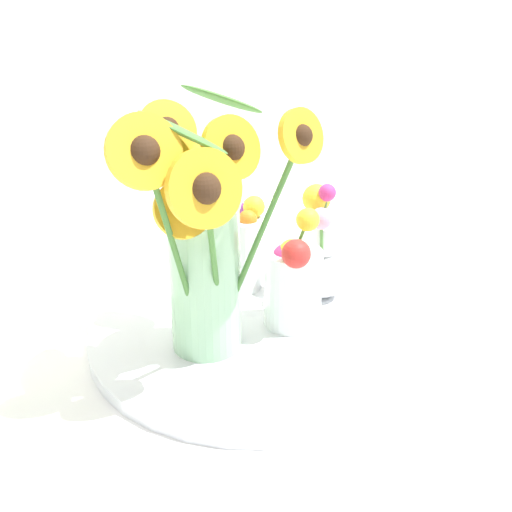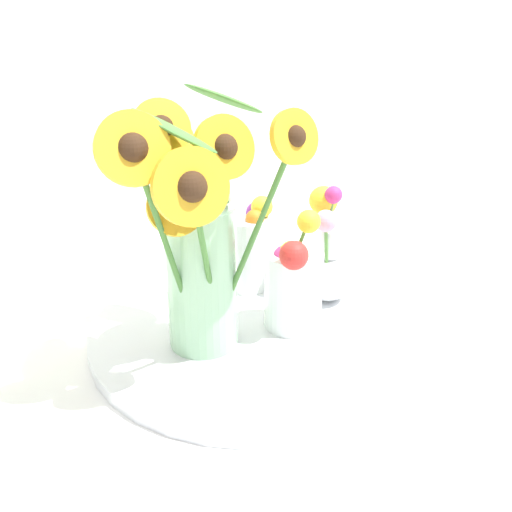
{
  "view_description": "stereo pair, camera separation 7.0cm",
  "coord_description": "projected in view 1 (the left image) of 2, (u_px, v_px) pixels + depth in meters",
  "views": [
    {
      "loc": [
        -0.44,
        -0.47,
        0.46
      ],
      "look_at": [
        0.01,
        0.12,
        0.12
      ],
      "focal_mm": 42.0,
      "sensor_mm": 36.0,
      "label": 1
    },
    {
      "loc": [
        -0.38,
        -0.51,
        0.46
      ],
      "look_at": [
        0.01,
        0.12,
        0.12
      ],
      "focal_mm": 42.0,
      "sensor_mm": 36.0,
      "label": 2
    }
  ],
  "objects": [
    {
      "name": "ground_plane",
      "position": [
        307.0,
        376.0,
        0.77
      ],
      "size": [
        6.0,
        6.0,
        0.0
      ],
      "primitive_type": "plane",
      "color": "white"
    },
    {
      "name": "serving_tray",
      "position": [
        256.0,
        330.0,
        0.86
      ],
      "size": [
        0.47,
        0.47,
        0.02
      ],
      "color": "silver",
      "rests_on": "ground_plane"
    },
    {
      "name": "mason_jar_sunflowers",
      "position": [
        201.0,
        243.0,
        0.73
      ],
      "size": [
        0.26,
        0.21,
        0.34
      ],
      "color": "#99CC9E",
      "rests_on": "serving_tray"
    },
    {
      "name": "vase_small_center",
      "position": [
        293.0,
        280.0,
        0.83
      ],
      "size": [
        0.08,
        0.09,
        0.17
      ],
      "color": "white",
      "rests_on": "serving_tray"
    },
    {
      "name": "vase_bulb_right",
      "position": [
        321.0,
        256.0,
        0.9
      ],
      "size": [
        0.07,
        0.08,
        0.18
      ],
      "color": "white",
      "rests_on": "serving_tray"
    },
    {
      "name": "vase_small_back",
      "position": [
        242.0,
        246.0,
        0.93
      ],
      "size": [
        0.07,
        0.07,
        0.15
      ],
      "color": "white",
      "rests_on": "serving_tray"
    }
  ]
}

